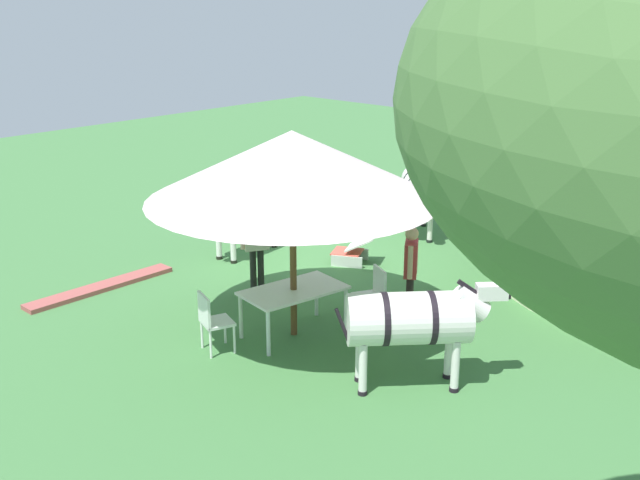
# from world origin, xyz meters

# --- Properties ---
(ground_plane) EXTENTS (36.00, 36.00, 0.00)m
(ground_plane) POSITION_xyz_m (0.00, 0.00, 0.00)
(ground_plane) COLOR #3E723C
(shade_umbrella) EXTENTS (4.25, 4.25, 3.14)m
(shade_umbrella) POSITION_xyz_m (2.22, 1.21, 2.63)
(shade_umbrella) COLOR brown
(shade_umbrella) RESTS_ON ground_plane
(patio_dining_table) EXTENTS (1.67, 1.12, 0.74)m
(patio_dining_table) POSITION_xyz_m (2.22, 1.21, 0.66)
(patio_dining_table) COLOR silver
(patio_dining_table) RESTS_ON ground_plane
(patio_chair_east_end) EXTENTS (0.55, 0.56, 0.90)m
(patio_chair_east_end) POSITION_xyz_m (3.44, 0.76, 0.52)
(patio_chair_east_end) COLOR silver
(patio_chair_east_end) RESTS_ON ground_plane
(patio_chair_west_end) EXTENTS (0.58, 0.59, 0.90)m
(patio_chair_west_end) POSITION_xyz_m (1.06, 1.82, 0.52)
(patio_chair_west_end) COLOR white
(patio_chair_west_end) RESTS_ON ground_plane
(guest_beside_umbrella) EXTENTS (0.48, 0.39, 1.56)m
(guest_beside_umbrella) POSITION_xyz_m (0.62, 2.20, 0.94)
(guest_beside_umbrella) COLOR black
(guest_beside_umbrella) RESTS_ON ground_plane
(guest_behind_table) EXTENTS (0.50, 0.36, 1.54)m
(guest_behind_table) POSITION_xyz_m (1.37, -0.52, 0.93)
(guest_behind_table) COLOR black
(guest_behind_table) RESTS_ON ground_plane
(standing_watcher) EXTENTS (0.40, 0.56, 1.71)m
(standing_watcher) POSITION_xyz_m (-2.72, -3.22, 1.03)
(standing_watcher) COLOR black
(standing_watcher) RESTS_ON ground_plane
(striped_lounge_chair) EXTENTS (0.84, 0.97, 0.59)m
(striped_lounge_chair) POSITION_xyz_m (-0.86, -0.22, 0.25)
(striped_lounge_chair) COLOR #C34B3C
(striped_lounge_chair) RESTS_ON ground_plane
(zebra_nearest_camera) EXTENTS (1.80, 1.65, 1.56)m
(zebra_nearest_camera) POSITION_xyz_m (-3.21, -0.37, 1.02)
(zebra_nearest_camera) COLOR silver
(zebra_nearest_camera) RESTS_ON ground_plane
(zebra_by_umbrella) EXTENTS (1.81, 1.74, 1.50)m
(zebra_by_umbrella) POSITION_xyz_m (2.33, 3.48, 0.97)
(zebra_by_umbrella) COLOR silver
(zebra_by_umbrella) RESTS_ON ground_plane
(zebra_toward_hut) EXTENTS (2.28, 0.85, 1.59)m
(zebra_toward_hut) POSITION_xyz_m (0.16, -2.17, 1.06)
(zebra_toward_hut) COLOR silver
(zebra_toward_hut) RESTS_ON ground_plane
(brick_patio_kerb) EXTENTS (2.80, 0.39, 0.08)m
(brick_patio_kerb) POSITION_xyz_m (3.19, -2.60, 0.04)
(brick_patio_kerb) COLOR #9F4D49
(brick_patio_kerb) RESTS_ON ground_plane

